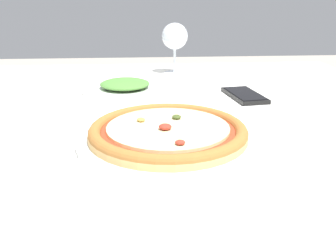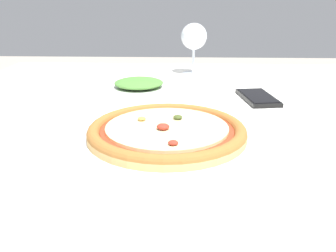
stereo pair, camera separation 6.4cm
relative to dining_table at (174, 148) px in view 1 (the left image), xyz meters
name	(u,v)px [view 1 (the left image)]	position (x,y,z in m)	size (l,w,h in m)	color
dining_table	(174,148)	(0.00, 0.00, 0.00)	(1.19, 1.18, 0.71)	brown
pizza_plate	(168,133)	(-0.02, -0.15, 0.09)	(0.32, 0.32, 0.04)	white
wine_glass_far_left	(175,38)	(0.04, 0.42, 0.19)	(0.08, 0.08, 0.16)	silver
cell_phone	(244,95)	(0.19, 0.12, 0.08)	(0.09, 0.15, 0.01)	black
side_plate	(125,87)	(-0.11, 0.20, 0.09)	(0.22, 0.22, 0.03)	white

